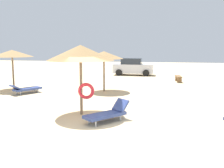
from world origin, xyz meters
name	(u,v)px	position (x,y,z in m)	size (l,w,h in m)	color
ground_plane	(95,130)	(0.00, 0.00, 0.00)	(80.00, 80.00, 0.00)	beige
parasol_1	(12,54)	(-7.68, 7.27, 2.43)	(2.77, 2.77, 2.67)	#75604C
parasol_3	(81,53)	(-1.12, 1.94, 2.61)	(2.83, 2.83, 2.96)	#75604C
parasol_5	(104,55)	(-1.51, 7.83, 2.34)	(2.50, 2.50, 2.59)	#75604C
lounger_1	(26,89)	(-6.06, 5.98, 0.31)	(1.52, 1.97, 0.63)	#33478C
lounger_3	(108,113)	(0.22, 1.11, 0.32)	(1.66, 1.85, 0.79)	#33478C
bench_0	(178,78)	(3.48, 13.43, 0.35)	(0.54, 1.53, 0.49)	brown
parked_car	(133,67)	(-0.82, 17.80, 0.82)	(4.01, 2.00, 1.72)	silver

